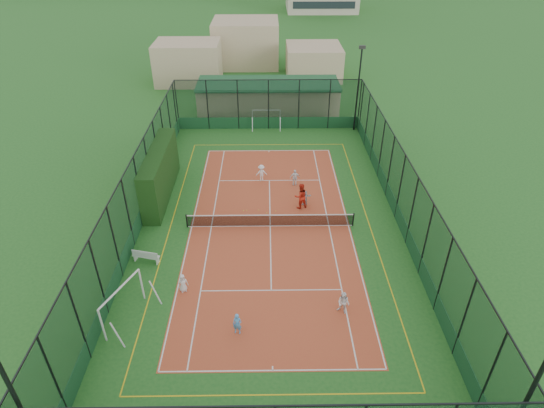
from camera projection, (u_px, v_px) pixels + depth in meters
The scene contains 19 objects.
ground at pixel (270, 226), 31.79m from camera, with size 300.00×300.00×0.00m, color #205D21.
court_slab at pixel (270, 226), 31.79m from camera, with size 11.17×23.97×0.01m, color #BB3C29.
tennis_net at pixel (270, 220), 31.50m from camera, with size 11.67×0.12×1.06m, color black, non-canonical shape.
perimeter_fence at pixel (270, 196), 30.43m from camera, with size 18.12×34.12×5.00m, color black, non-canonical shape.
floodlight_se at pixel (523, 408), 15.71m from camera, with size 0.60×0.26×8.25m, color black, non-canonical shape.
floodlight_ne at pixel (358, 90), 43.57m from camera, with size 0.60×0.26×8.25m, color black, non-canonical shape.
clubhouse at pixel (268, 96), 49.40m from camera, with size 15.20×7.20×3.15m, color tan, non-canonical shape.
hedge_left at pixel (160, 173), 34.35m from camera, with size 1.28×8.51×3.72m, color black.
white_bench at pixel (146, 256), 28.33m from camera, with size 1.72×0.47×0.97m, color white, non-canonical shape.
futsal_goal_near at pixel (123, 304), 24.04m from camera, with size 0.98×3.36×2.17m, color white, non-canonical shape.
futsal_goal_far at pixel (266, 119), 45.74m from camera, with size 2.87×0.83×1.85m, color white, non-canonical shape.
child_near_left at pixel (183, 283), 26.07m from camera, with size 0.58×0.38×1.19m, color silver.
child_near_mid at pixel (237, 324), 23.43m from camera, with size 0.47×0.31×1.28m, color #52A5EA.
child_near_right at pixel (343, 303), 24.59m from camera, with size 0.68×0.53×1.40m, color white.
child_far_left at pixel (261, 173), 36.76m from camera, with size 0.92×0.53×1.42m, color white.
child_far_right at pixel (295, 178), 36.16m from camera, with size 0.81×0.34×1.38m, color white.
child_far_back at pixel (305, 198), 33.82m from camera, with size 1.10×0.35×1.19m, color silver.
coach at pixel (301, 196), 33.24m from camera, with size 0.97×0.76×2.00m, color red.
tennis_balls at pixel (268, 212), 33.26m from camera, with size 5.36×0.69×0.07m.
Camera 1 is at (-0.22, -25.83, 18.59)m, focal length 30.00 mm.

